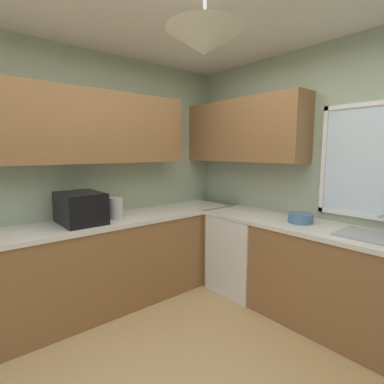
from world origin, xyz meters
name	(u,v)px	position (x,y,z in m)	size (l,w,h in m)	color
room_shell	(215,128)	(-0.35, 0.44, 1.74)	(3.69, 3.49, 2.65)	#9EAD8E
counter_run_left	(105,263)	(-1.48, 0.00, 0.45)	(0.65, 3.10, 0.90)	olive
counter_run_back	(336,280)	(0.21, 1.38, 0.45)	(2.78, 0.65, 0.90)	olive
dishwasher	(243,253)	(-0.82, 1.35, 0.43)	(0.60, 0.60, 0.85)	white
microwave	(81,208)	(-1.48, -0.21, 1.04)	(0.48, 0.36, 0.29)	black
kettle	(116,208)	(-1.46, 0.14, 1.00)	(0.14, 0.14, 0.21)	#B7B7BC
sink_assembly	(380,237)	(0.51, 1.38, 0.91)	(0.58, 0.40, 0.19)	#9EA0A5
bowl	(301,218)	(-0.15, 1.38, 0.94)	(0.23, 0.23, 0.09)	#4C7099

